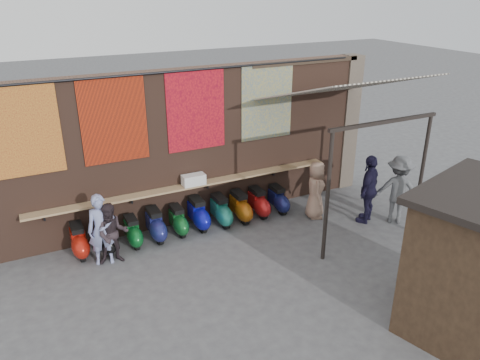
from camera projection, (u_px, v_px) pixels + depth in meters
The scene contains 33 objects.
ground at pixel (229, 268), 10.43m from camera, with size 70.00×70.00×0.00m, color #474749.
brick_wall at pixel (183, 148), 11.88m from camera, with size 10.00×0.40×4.00m, color brown.
pier_right at pixel (347, 123), 14.03m from camera, with size 0.50×0.50×4.00m, color #4C4238.
eating_counter at pixel (190, 186), 11.92m from camera, with size 8.00×0.32×0.05m, color #9E7A51.
shelf_box at pixel (194, 180), 11.88m from camera, with size 0.59×0.28×0.27m, color white.
tapestry_redgold at pixel (23, 131), 9.82m from camera, with size 1.50×0.02×2.00m, color maroon.
tapestry_sun at pixel (114, 120), 10.61m from camera, with size 1.50×0.02×2.00m, color #F7360E.
tapestry_orange at pixel (196, 110), 11.43m from camera, with size 1.50×0.02×2.00m, color red.
tapestry_multi at pixel (267, 102), 12.26m from camera, with size 1.50×0.02×2.00m, color #295697.
hang_rail at pixel (183, 71), 10.92m from camera, with size 0.06×0.06×9.50m, color black.
scooter_stool_0 at pixel (79, 241), 10.77m from camera, with size 0.36×0.81×0.77m, color #B31A0D, non-canonical shape.
scooter_stool_1 at pixel (106, 237), 10.97m from camera, with size 0.35×0.79×0.75m, color black, non-canonical shape.
scooter_stool_2 at pixel (133, 232), 11.23m from camera, with size 0.34×0.75×0.71m, color #0C5821, non-canonical shape.
scooter_stool_3 at pixel (156, 225), 11.46m from camera, with size 0.37×0.83×0.79m, color navy, non-canonical shape.
scooter_stool_4 at pixel (178, 221), 11.75m from camera, with size 0.34×0.75×0.72m, color #105421, non-canonical shape.
scooter_stool_5 at pixel (198, 214), 12.00m from camera, with size 0.38×0.85×0.81m, color #0D1097, non-canonical shape.
scooter_stool_6 at pixel (221, 211), 12.19m from camera, with size 0.37×0.83×0.79m, color #1A6B5C, non-canonical shape.
scooter_stool_7 at pixel (240, 207), 12.40m from camera, with size 0.37×0.83×0.79m, color #964B0D, non-canonical shape.
scooter_stool_8 at pixel (258, 203), 12.67m from camera, with size 0.36×0.80×0.76m, color #A71616, non-canonical shape.
scooter_stool_9 at pixel (278, 199), 12.90m from camera, with size 0.34×0.77×0.73m, color #14194C, non-canonical shape.
diner_left at pixel (102, 230), 10.35m from camera, with size 0.61×0.40×1.67m, color #848DC0.
diner_right at pixel (113, 234), 10.39m from camera, with size 0.71×0.55×1.46m, color #2F2429.
shopper_navy at pixel (369, 189), 12.16m from camera, with size 1.09×0.45×1.86m, color black.
shopper_grey at pixel (398, 190), 12.15m from camera, with size 1.19×0.68×1.84m, color #58595D.
shopper_tan at pixel (316, 190), 12.45m from camera, with size 0.77×0.50×1.58m, color #9D7964.
market_stall at pixel (479, 266), 8.20m from camera, with size 2.39×1.79×2.59m, color black.
stall_sign at pixel (434, 219), 8.59m from camera, with size 1.20×0.04×0.50m, color gold.
stall_shelf at pixel (426, 262), 8.95m from camera, with size 1.98×0.10×0.06m, color #473321.
awning_canvas at pixel (343, 88), 11.24m from camera, with size 3.20×3.40×0.03m, color beige.
awning_ledger at pixel (307, 62), 12.39m from camera, with size 3.30×0.08×0.12m, color #33261C.
awning_header at pixel (385, 122), 10.19m from camera, with size 3.00×0.08×0.08m, color black.
awning_post_left at pixel (327, 198), 10.20m from camera, with size 0.09×0.09×3.10m, color black.
awning_post_right at pixel (421, 176), 11.36m from camera, with size 0.09×0.09×3.10m, color black.
Camera 1 is at (-3.75, -8.01, 5.87)m, focal length 35.00 mm.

